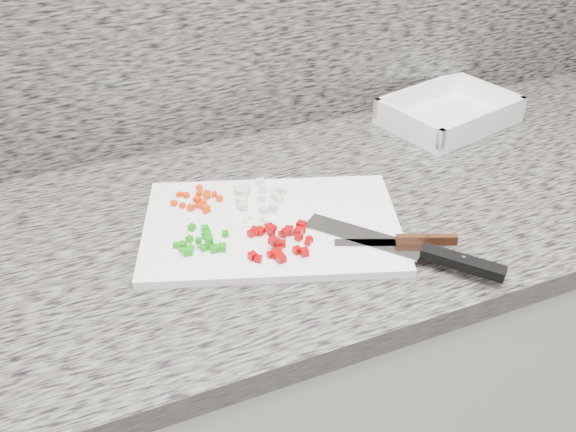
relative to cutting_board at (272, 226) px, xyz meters
name	(u,v)px	position (x,y,z in m)	size (l,w,h in m)	color
cabinet	(284,397)	(0.04, 0.04, -0.48)	(3.92, 0.62, 0.86)	silver
countertop	(283,221)	(0.04, 0.04, -0.03)	(3.96, 0.64, 0.04)	#68635B
cutting_board	(272,226)	(0.00, 0.00, 0.00)	(0.41, 0.27, 0.01)	white
carrot_pile	(199,200)	(-0.09, 0.10, 0.01)	(0.09, 0.08, 0.02)	red
onion_pile	(254,195)	(0.00, 0.08, 0.01)	(0.10, 0.10, 0.01)	beige
green_pepper_pile	(201,241)	(-0.12, -0.01, 0.01)	(0.09, 0.08, 0.02)	#118F0D
red_pepper_pile	(280,239)	(-0.01, -0.06, 0.01)	(0.12, 0.10, 0.02)	#A20204
garlic_pile	(255,223)	(-0.03, 0.00, 0.01)	(0.04, 0.04, 0.01)	#F2E7BB
chef_knife	(427,253)	(0.18, -0.17, 0.01)	(0.22, 0.26, 0.02)	silver
paring_knife	(411,241)	(0.18, -0.14, 0.01)	(0.18, 0.09, 0.02)	silver
tray	(449,114)	(0.50, 0.22, 0.01)	(0.30, 0.25, 0.05)	white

